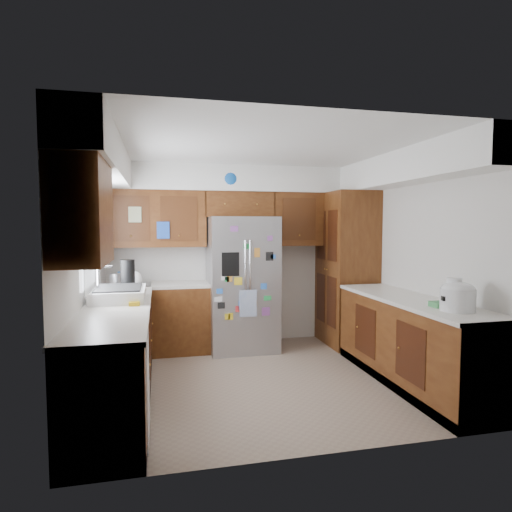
% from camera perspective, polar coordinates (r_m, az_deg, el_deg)
% --- Properties ---
extents(floor, '(3.60, 3.60, 0.00)m').
position_cam_1_polar(floor, '(4.88, 0.96, -16.12)').
color(floor, gray).
rests_on(floor, ground).
extents(room_shell, '(3.64, 3.24, 2.52)m').
position_cam_1_polar(room_shell, '(4.91, -1.24, 5.69)').
color(room_shell, silver).
rests_on(room_shell, ground).
extents(left_counter_run, '(1.36, 3.20, 0.92)m').
position_cam_1_polar(left_counter_run, '(4.65, -15.98, -11.73)').
color(left_counter_run, '#49220E').
rests_on(left_counter_run, ground).
extents(right_counter_run, '(0.63, 2.25, 0.92)m').
position_cam_1_polar(right_counter_run, '(4.91, 19.99, -11.08)').
color(right_counter_run, '#49220E').
rests_on(right_counter_run, ground).
extents(pantry, '(0.60, 0.90, 2.15)m').
position_cam_1_polar(pantry, '(6.20, 11.96, -1.66)').
color(pantry, '#49220E').
rests_on(pantry, ground).
extents(fridge, '(0.90, 0.79, 1.80)m').
position_cam_1_polar(fridge, '(5.81, -1.88, -3.69)').
color(fridge, '#939398').
rests_on(fridge, ground).
extents(bridge_cabinet, '(0.96, 0.34, 0.35)m').
position_cam_1_polar(bridge_cabinet, '(5.99, -2.32, 6.85)').
color(bridge_cabinet, '#49220E').
rests_on(bridge_cabinet, fridge).
extents(fridge_top_items, '(0.61, 0.32, 0.32)m').
position_cam_1_polar(fridge_top_items, '(5.93, -2.53, 9.91)').
color(fridge_top_items, '#1257B1').
rests_on(fridge_top_items, bridge_cabinet).
extents(sink_assembly, '(0.52, 0.75, 0.37)m').
position_cam_1_polar(sink_assembly, '(4.61, -17.79, -4.80)').
color(sink_assembly, white).
rests_on(sink_assembly, left_counter_run).
extents(left_counter_clutter, '(0.36, 0.83, 0.38)m').
position_cam_1_polar(left_counter_clutter, '(5.33, -16.75, -2.93)').
color(left_counter_clutter, black).
rests_on(left_counter_clutter, left_counter_run).
extents(rice_cooker, '(0.31, 0.30, 0.26)m').
position_cam_1_polar(rice_cooker, '(4.23, 25.30, -4.82)').
color(rice_cooker, silver).
rests_on(rice_cooker, right_counter_run).
extents(paper_towel, '(0.13, 0.13, 0.29)m').
position_cam_1_polar(paper_towel, '(4.26, 24.88, -4.62)').
color(paper_towel, white).
rests_on(paper_towel, right_counter_run).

